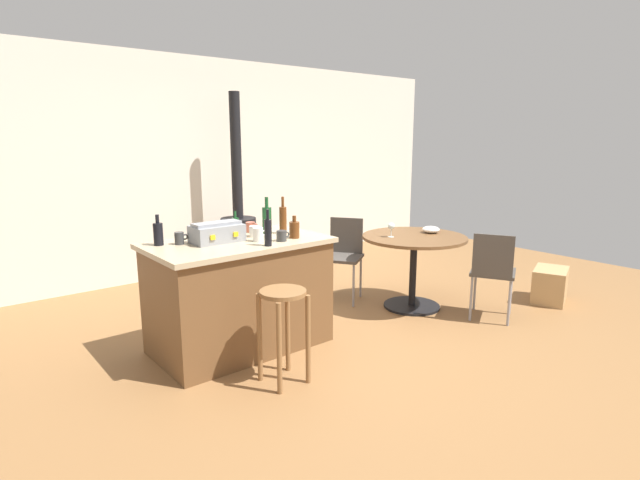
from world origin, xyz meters
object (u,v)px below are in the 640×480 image
at_px(cup_4, 282,236).
at_px(cup_1, 251,227).
at_px(cup_3, 258,234).
at_px(dining_table, 414,253).
at_px(bottle_5, 267,219).
at_px(wine_glass, 391,227).
at_px(bottle_2, 236,225).
at_px(wooden_stool, 283,316).
at_px(folding_chair_near, 493,269).
at_px(cardboard_box, 550,285).
at_px(kitchen_island, 239,294).
at_px(bottle_0, 283,219).
at_px(bottle_4, 294,229).
at_px(wood_stove, 239,232).
at_px(cup_2, 255,231).
at_px(bottle_1, 158,233).
at_px(folding_chair_far, 344,252).
at_px(cup_0, 180,238).
at_px(bottle_3, 268,232).
at_px(serving_bowl, 431,229).
at_px(toolbox, 217,233).

bearing_deg(cup_4, cup_1, 88.92).
bearing_deg(cup_3, cup_1, 67.02).
height_order(dining_table, bottle_5, bottle_5).
xyz_separation_m(cup_3, wine_glass, (1.53, -0.02, -0.11)).
bearing_deg(bottle_2, wooden_stool, -101.24).
bearing_deg(bottle_5, cup_4, -104.16).
bearing_deg(folding_chair_near, cup_3, 157.56).
xyz_separation_m(wooden_stool, cardboard_box, (3.23, -0.34, -0.32)).
height_order(kitchen_island, cup_3, cup_3).
xyz_separation_m(bottle_0, bottle_4, (-0.04, -0.22, -0.05)).
xyz_separation_m(wood_stove, wine_glass, (0.52, -2.09, 0.31)).
height_order(cup_1, cup_2, cup_2).
height_order(folding_chair_near, bottle_1, bottle_1).
height_order(folding_chair_far, wood_stove, wood_stove).
bearing_deg(bottle_0, kitchen_island, -178.79).
height_order(bottle_2, cardboard_box, bottle_2).
bearing_deg(bottle_2, kitchen_island, -116.77).
bearing_deg(cup_4, cup_0, 149.86).
bearing_deg(cup_0, folding_chair_far, 7.23).
height_order(bottle_2, cup_3, bottle_2).
bearing_deg(cup_1, bottle_1, -178.77).
xyz_separation_m(bottle_2, cup_0, (-0.54, -0.08, -0.03)).
xyz_separation_m(wooden_stool, cup_0, (-0.35, 0.89, 0.46)).
bearing_deg(bottle_1, dining_table, -11.41).
bearing_deg(cup_3, dining_table, -4.32).
height_order(folding_chair_near, bottle_5, bottle_5).
bearing_deg(cup_0, wine_glass, -8.55).
distance_m(bottle_0, cup_2, 0.28).
relative_size(folding_chair_far, bottle_5, 2.75).
relative_size(wooden_stool, wood_stove, 0.30).
bearing_deg(folding_chair_far, bottle_2, -173.29).
height_order(bottle_2, bottle_3, bottle_3).
distance_m(wood_stove, cup_0, 2.39).
distance_m(dining_table, folding_chair_near, 0.78).
distance_m(bottle_2, wine_glass, 1.58).
xyz_separation_m(bottle_2, bottle_3, (-0.04, -0.56, 0.03)).
relative_size(bottle_0, cup_4, 2.72).
height_order(wooden_stool, wood_stove, wood_stove).
bearing_deg(cup_3, bottle_4, -14.73).
relative_size(wood_stove, cardboard_box, 4.81).
distance_m(kitchen_island, wooden_stool, 0.74).
bearing_deg(serving_bowl, bottle_3, -178.33).
relative_size(wooden_stool, wine_glass, 4.76).
bearing_deg(cup_1, bottle_0, -52.33).
distance_m(bottle_1, cup_0, 0.16).
relative_size(cup_0, serving_bowl, 0.60).
bearing_deg(folding_chair_near, toolbox, 156.12).
relative_size(dining_table, toolbox, 2.62).
bearing_deg(cup_3, bottle_1, 152.03).
relative_size(wood_stove, bottle_4, 12.13).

